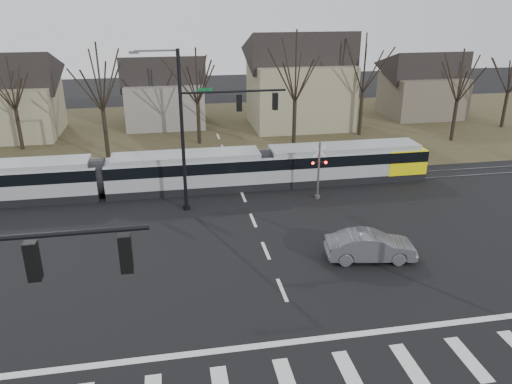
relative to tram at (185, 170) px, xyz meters
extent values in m
plane|color=black|center=(3.88, -16.00, -1.49)|extent=(140.00, 140.00, 0.00)
cube|color=#38331E|center=(3.88, 16.00, -1.48)|extent=(140.00, 28.00, 0.01)
cube|color=silver|center=(2.68, -20.00, -1.48)|extent=(0.60, 2.60, 0.01)
cube|color=silver|center=(5.08, -20.00, -1.48)|extent=(0.60, 2.60, 0.01)
cube|color=silver|center=(7.48, -20.00, -1.48)|extent=(0.60, 2.60, 0.01)
cube|color=silver|center=(9.88, -20.00, -1.48)|extent=(0.60, 2.60, 0.01)
cube|color=silver|center=(3.88, -17.80, -1.48)|extent=(28.00, 0.35, 0.01)
cube|color=silver|center=(3.88, -14.00, -1.48)|extent=(0.18, 2.00, 0.01)
cube|color=silver|center=(3.88, -10.00, -1.48)|extent=(0.18, 2.00, 0.01)
cube|color=silver|center=(3.88, -6.00, -1.48)|extent=(0.18, 2.00, 0.01)
cube|color=silver|center=(3.88, -2.00, -1.48)|extent=(0.18, 2.00, 0.01)
cube|color=silver|center=(3.88, 2.00, -1.48)|extent=(0.18, 2.00, 0.01)
cube|color=silver|center=(3.88, 6.00, -1.48)|extent=(0.18, 2.00, 0.01)
cube|color=silver|center=(3.88, 10.00, -1.48)|extent=(0.18, 2.00, 0.01)
cube|color=silver|center=(3.88, 14.00, -1.48)|extent=(0.18, 2.00, 0.01)
cube|color=#59595E|center=(3.88, -0.90, -1.46)|extent=(90.00, 0.12, 0.06)
cube|color=#59595E|center=(3.88, 0.50, -1.46)|extent=(90.00, 0.12, 0.06)
cube|color=gray|center=(-11.98, 0.00, -0.12)|extent=(12.15, 2.62, 2.73)
cube|color=black|center=(-11.98, 0.00, 0.43)|extent=(12.17, 2.65, 0.79)
cube|color=gray|center=(0.17, 0.00, -0.12)|extent=(11.22, 2.62, 2.73)
cube|color=black|center=(0.17, 0.00, 0.43)|extent=(11.24, 2.65, 0.79)
cube|color=gray|center=(11.85, 0.00, -0.12)|extent=(12.15, 2.62, 2.73)
cube|color=black|center=(11.85, 0.00, 0.43)|extent=(12.17, 2.65, 0.79)
cube|color=#F7EB07|center=(16.43, 0.00, -0.04)|extent=(2.99, 2.67, 1.82)
imported|color=#53545B|center=(9.13, -11.90, -0.71)|extent=(3.02, 5.18, 1.55)
cylinder|color=black|center=(-4.87, -22.00, 6.11)|extent=(6.50, 0.14, 0.14)
cube|color=black|center=(-4.54, -22.00, 5.41)|extent=(0.32, 0.32, 1.05)
sphere|color=#FF0C07|center=(-4.54, -22.00, 5.74)|extent=(0.22, 0.22, 0.22)
cube|color=black|center=(-2.27, -22.00, 5.41)|extent=(0.32, 0.32, 1.05)
sphere|color=#FF0C07|center=(-2.27, -22.00, 5.74)|extent=(0.22, 0.22, 0.22)
cylinder|color=black|center=(-0.12, -3.50, 3.61)|extent=(0.22, 0.22, 10.20)
cylinder|color=black|center=(-0.12, -3.50, -1.34)|extent=(0.44, 0.44, 0.30)
cylinder|color=black|center=(3.13, -3.50, 6.11)|extent=(6.50, 0.14, 0.14)
cube|color=#0C5926|center=(1.38, -3.50, 6.26)|extent=(0.90, 0.03, 0.22)
cube|color=black|center=(3.46, -3.50, 5.41)|extent=(0.32, 0.32, 1.05)
sphere|color=#FF0C07|center=(3.46, -3.50, 5.74)|extent=(0.22, 0.22, 0.22)
cube|color=black|center=(5.73, -3.50, 5.41)|extent=(0.32, 0.32, 1.05)
sphere|color=#FF0C07|center=(5.73, -3.50, 5.74)|extent=(0.22, 0.22, 0.22)
cube|color=#59595B|center=(-2.62, -3.50, 8.53)|extent=(0.55, 0.22, 0.14)
cylinder|color=#59595B|center=(8.88, -3.20, 0.51)|extent=(0.14, 0.14, 4.00)
cylinder|color=#59595B|center=(8.88, -3.20, -1.39)|extent=(0.36, 0.36, 0.20)
cube|color=silver|center=(8.88, -3.20, 1.91)|extent=(0.95, 0.04, 0.95)
cube|color=silver|center=(8.88, -3.20, 1.91)|extent=(0.95, 0.04, 0.95)
cube|color=black|center=(8.88, -3.20, 1.11)|extent=(1.00, 0.10, 0.12)
sphere|color=#FF0C07|center=(8.43, -3.28, 1.11)|extent=(0.18, 0.18, 0.18)
sphere|color=#FF0C07|center=(9.33, -3.28, 1.11)|extent=(0.18, 0.18, 0.18)
cube|color=gray|center=(-16.12, 18.00, 1.01)|extent=(9.00, 8.00, 5.00)
cube|color=slate|center=(-1.12, 20.00, 0.76)|extent=(8.00, 7.00, 4.50)
cube|color=gray|center=(12.88, 17.00, 1.76)|extent=(10.00, 8.00, 6.50)
cube|color=brown|center=(27.88, 19.00, 0.76)|extent=(8.00, 7.00, 4.50)
camera|label=1|loc=(-0.98, -33.81, 11.66)|focal=35.00mm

